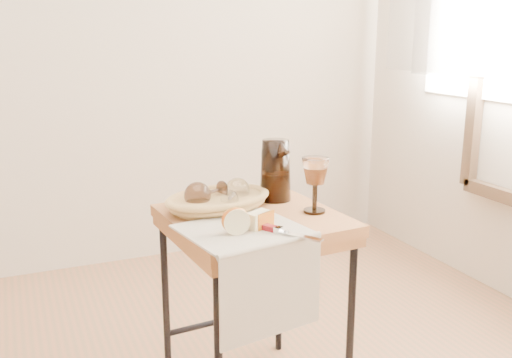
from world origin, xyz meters
name	(u,v)px	position (x,y,z in m)	size (l,w,h in m)	color
wall_back	(61,1)	(0.00, 1.80, 1.35)	(3.60, 0.00, 2.70)	beige
side_table	(254,309)	(0.40, 0.40, 0.33)	(0.51, 0.51, 0.65)	brown
tea_towel	(243,230)	(0.31, 0.27, 0.65)	(0.33, 0.30, 0.01)	beige
bread_basket	(218,202)	(0.32, 0.50, 0.67)	(0.32, 0.22, 0.05)	#A17740
goblet_lying_a	(208,193)	(0.29, 0.51, 0.71)	(0.14, 0.09, 0.09)	brown
goblet_lying_b	(234,193)	(0.36, 0.48, 0.70)	(0.13, 0.08, 0.08)	white
pitcher	(275,170)	(0.53, 0.52, 0.75)	(0.15, 0.23, 0.25)	black
wine_goblet	(315,185)	(0.59, 0.34, 0.74)	(0.09, 0.09, 0.18)	white
apple_half	(235,220)	(0.28, 0.25, 0.69)	(0.08, 0.04, 0.07)	red
apple_wedge	(259,220)	(0.36, 0.26, 0.68)	(0.07, 0.04, 0.05)	#F7EBB2
table_knife	(281,230)	(0.39, 0.19, 0.67)	(0.24, 0.02, 0.02)	silver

